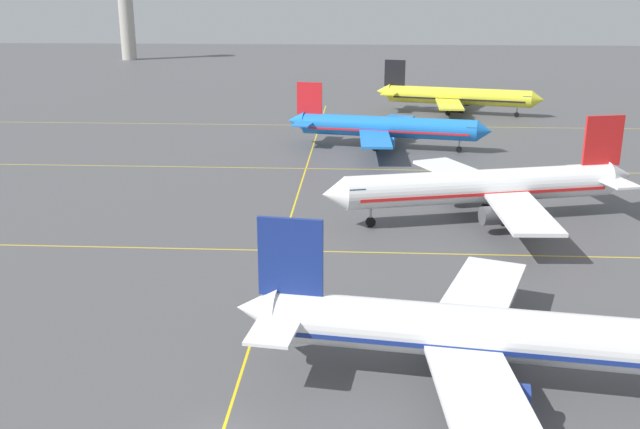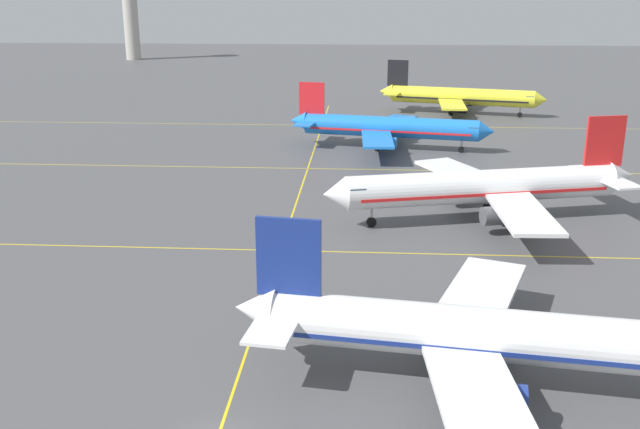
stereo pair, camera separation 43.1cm
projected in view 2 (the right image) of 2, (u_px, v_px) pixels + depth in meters
name	position (u px, v px, depth m)	size (l,w,h in m)	color
airliner_front_gate	(488.00, 335.00, 46.70)	(34.77, 29.73, 10.81)	white
airliner_second_row	(486.00, 187.00, 80.51)	(36.29, 30.89, 11.41)	white
airliner_third_row	(388.00, 127.00, 116.41)	(33.17, 28.23, 10.35)	blue
airliner_far_left_stand	(460.00, 97.00, 148.06)	(33.86, 28.82, 10.64)	yellow
taxiway_markings	(297.00, 202.00, 88.48)	(127.80, 150.26, 0.01)	yellow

